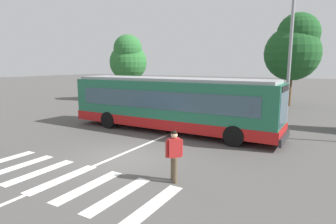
% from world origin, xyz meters
% --- Properties ---
extents(ground_plane, '(160.00, 160.00, 0.00)m').
position_xyz_m(ground_plane, '(0.00, 0.00, 0.00)').
color(ground_plane, '#514F4C').
extents(city_transit_bus, '(12.32, 2.72, 3.06)m').
position_xyz_m(city_transit_bus, '(-0.69, 5.00, 1.59)').
color(city_transit_bus, black).
rests_on(city_transit_bus, ground_plane).
extents(pedestrian_crossing_street, '(0.47, 0.47, 1.72)m').
position_xyz_m(pedestrian_crossing_street, '(2.92, -1.15, 0.97)').
color(pedestrian_crossing_street, brown).
rests_on(pedestrian_crossing_street, ground_plane).
extents(parked_car_white, '(1.96, 4.54, 1.35)m').
position_xyz_m(parked_car_white, '(-3.06, 13.07, 0.77)').
color(parked_car_white, black).
rests_on(parked_car_white, ground_plane).
extents(parked_car_teal, '(1.91, 4.52, 1.35)m').
position_xyz_m(parked_car_teal, '(-0.37, 13.38, 0.77)').
color(parked_car_teal, black).
rests_on(parked_car_teal, ground_plane).
extents(parked_car_black, '(1.96, 4.54, 1.35)m').
position_xyz_m(parked_car_black, '(2.47, 13.65, 0.77)').
color(parked_car_black, black).
rests_on(parked_car_black, ground_plane).
extents(twin_arm_street_lamp, '(4.08, 0.32, 8.92)m').
position_xyz_m(twin_arm_street_lamp, '(4.73, 10.58, 5.47)').
color(twin_arm_street_lamp, '#939399').
rests_on(twin_arm_street_lamp, ground_plane).
extents(background_tree_left, '(3.92, 3.92, 6.88)m').
position_xyz_m(background_tree_left, '(-11.65, 15.32, 4.43)').
color(background_tree_left, brown).
rests_on(background_tree_left, ground_plane).
extents(background_tree_right, '(4.91, 4.91, 8.36)m').
position_xyz_m(background_tree_right, '(3.93, 19.45, 5.30)').
color(background_tree_right, brown).
rests_on(background_tree_right, ground_plane).
extents(crosswalk_painted_stripes, '(7.67, 2.73, 0.01)m').
position_xyz_m(crosswalk_painted_stripes, '(-0.43, -2.83, 0.00)').
color(crosswalk_painted_stripes, silver).
rests_on(crosswalk_painted_stripes, ground_plane).
extents(lane_center_line, '(0.16, 24.00, 0.01)m').
position_xyz_m(lane_center_line, '(-0.40, 2.00, 0.00)').
color(lane_center_line, silver).
rests_on(lane_center_line, ground_plane).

